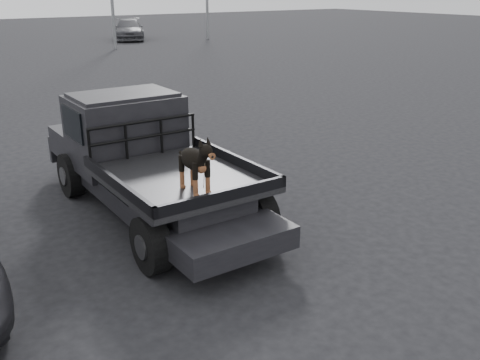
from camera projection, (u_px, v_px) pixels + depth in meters
ground at (177, 280)px, 6.66m from camera, size 120.00×120.00×0.00m
flatbed_ute at (152, 186)px, 8.47m from camera, size 2.00×5.40×0.92m
ute_cab at (125, 119)px, 8.90m from camera, size 1.72×1.30×0.88m
headache_rack at (144, 139)px, 8.38m from camera, size 1.80×0.08×0.55m
dog at (194, 164)px, 6.90m from camera, size 0.32×0.60×0.74m
distant_car_b at (129, 29)px, 35.94m from camera, size 3.48×4.99×1.34m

